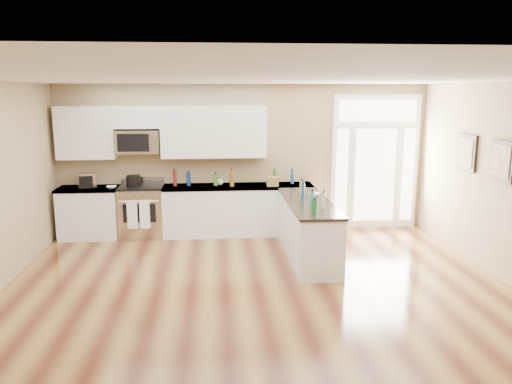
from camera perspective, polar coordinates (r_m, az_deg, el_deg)
ground at (r=6.09m, az=1.07°, el=-14.50°), size 8.00×8.00×0.00m
room_shell at (r=5.56m, az=1.14°, el=1.54°), size 8.00×8.00×8.00m
back_cabinet_left at (r=9.68m, az=-18.45°, el=-2.43°), size 1.10×0.66×0.94m
back_cabinet_right at (r=9.41m, az=-2.17°, el=-2.23°), size 2.85×0.66×0.94m
peninsula_cabinet at (r=8.14m, az=5.96°, el=-4.50°), size 0.69×2.32×0.94m
upper_cabinet_left at (r=9.59m, az=-18.87°, el=6.43°), size 1.04×0.33×0.95m
upper_cabinet_right at (r=9.31m, az=-4.85°, el=6.86°), size 1.94×0.33×0.95m
upper_cabinet_short at (r=9.40m, az=-13.41°, el=8.32°), size 0.82×0.33×0.40m
microwave at (r=9.39m, az=-13.33°, el=5.62°), size 0.78×0.41×0.42m
entry_door at (r=10.00m, az=13.42°, el=3.32°), size 1.70×0.10×2.60m
wall_art_near at (r=8.70m, az=22.91°, el=4.19°), size 0.05×0.58×0.58m
wall_art_far at (r=7.84m, az=26.26°, el=3.20°), size 0.05×0.58×0.58m
kitchen_range at (r=9.49m, az=-12.90°, el=-2.15°), size 0.80×0.71×1.08m
stockpot at (r=9.48m, az=-13.83°, el=1.33°), size 0.29×0.29×0.20m
toaster_oven at (r=9.59m, az=-18.68°, el=1.29°), size 0.35×0.30×0.26m
cardboard_box at (r=9.22m, az=1.90°, el=1.21°), size 0.22×0.16×0.17m
bowl_left at (r=9.37m, az=-16.18°, el=0.52°), size 0.19×0.19×0.04m
bowl_peninsula at (r=8.41m, az=6.74°, el=-0.26°), size 0.19×0.19×0.05m
cup_counter at (r=9.37m, az=-4.14°, el=1.12°), size 0.15×0.15×0.10m
counter_bottles at (r=8.70m, az=0.22°, el=0.86°), size 2.41×2.45×0.30m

